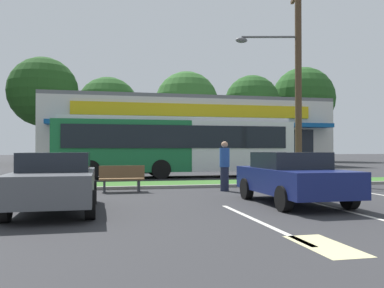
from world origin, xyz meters
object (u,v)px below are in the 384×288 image
at_px(car_2, 55,181).
at_px(utility_pole, 295,74).
at_px(city_bus, 176,145).
at_px(car_1, 123,161).
at_px(car_0, 293,177).
at_px(pedestrian_mid, 225,166).
at_px(bus_stop_bench, 122,178).

bearing_deg(car_2, utility_pole, 124.44).
relative_size(city_bus, car_1, 2.91).
relative_size(utility_pole, car_0, 2.22).
xyz_separation_m(car_0, car_2, (-6.35, -0.10, 0.00)).
height_order(car_0, car_1, car_1).
bearing_deg(car_0, city_bus, -173.87).
height_order(city_bus, car_0, city_bus).
height_order(utility_pole, car_2, utility_pole).
relative_size(city_bus, car_2, 3.12).
bearing_deg(pedestrian_mid, car_2, -139.65).
distance_m(car_0, car_2, 6.35).
bearing_deg(pedestrian_mid, city_bus, 98.41).
bearing_deg(city_bus, utility_pole, -46.13).
xyz_separation_m(bus_stop_bench, car_0, (4.52, -4.25, 0.25)).
bearing_deg(utility_pole, car_1, 125.50).
bearing_deg(car_2, car_1, 171.45).
height_order(car_1, car_2, car_1).
distance_m(city_bus, bus_stop_bench, 8.05).
xyz_separation_m(car_2, pedestrian_mid, (5.52, 3.86, 0.17)).
xyz_separation_m(city_bus, car_0, (1.24, -11.49, -1.02)).
bearing_deg(bus_stop_bench, car_1, -93.24).
xyz_separation_m(city_bus, pedestrian_mid, (0.41, -7.73, -0.85)).
distance_m(utility_pole, car_0, 8.56).
height_order(utility_pole, car_1, utility_pole).
relative_size(car_2, pedestrian_mid, 2.28).
xyz_separation_m(utility_pole, pedestrian_mid, (-4.25, -2.84, -4.07)).
distance_m(car_0, pedestrian_mid, 3.86).
height_order(utility_pole, bus_stop_bench, utility_pole).
height_order(car_1, pedestrian_mid, pedestrian_mid).
xyz_separation_m(utility_pole, car_1, (-7.24, 10.15, -4.20)).
bearing_deg(car_1, car_2, -98.55).
bearing_deg(city_bus, car_0, -83.63).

